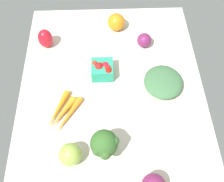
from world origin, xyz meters
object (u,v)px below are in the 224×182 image
Objects in this scene: bell_pepper_red at (45,38)px; carrot_bunch at (63,113)px; leafy_greens_clump at (163,82)px; bell_pepper_orange at (116,22)px; red_onion_near_basket at (144,40)px; heirloom_tomato_green at (70,154)px; broccoli_head at (104,145)px; berry_basket at (103,69)px.

bell_pepper_red is 0.47× the size of carrot_bunch.
leafy_greens_clump is (24.44, 50.28, -1.99)cm from bell_pepper_red.
carrot_bunch is at bearing -25.85° from bell_pepper_orange.
bell_pepper_red is at bearing -91.78° from red_onion_near_basket.
heirloom_tomato_green is at bearing -50.26° from leafy_greens_clump.
red_onion_near_basket is at bearing 46.90° from bell_pepper_orange.
heirloom_tomato_green is at bearing -82.64° from broccoli_head.
heirloom_tomato_green is at bearing -30.05° from red_onion_near_basket.
bell_pepper_orange is 52.07cm from carrot_bunch.
broccoli_head is 63.87cm from bell_pepper_orange.
bell_pepper_red reaches higher than heirloom_tomato_green.
leafy_greens_clump is at bearing 74.56° from berry_basket.
red_onion_near_basket is at bearing 88.22° from bell_pepper_red.
berry_basket is 28.53cm from bell_pepper_orange.
berry_basket is 1.10× the size of bell_pepper_orange.
red_onion_near_basket is 0.70× the size of bell_pepper_red.
carrot_bunch is (-16.59, -15.86, -6.60)cm from broccoli_head.
bell_pepper_red is at bearing -165.93° from heirloom_tomato_green.
red_onion_near_basket is 0.72× the size of berry_basket.
red_onion_near_basket reaches higher than carrot_bunch.
berry_basket is 0.97× the size of bell_pepper_red.
broccoli_head is 35.99cm from berry_basket.
leafy_greens_clump is 2.07× the size of bell_pepper_orange.
berry_basket is 24.85cm from carrot_bunch.
heirloom_tomato_green is 0.86× the size of bell_pepper_red.
leafy_greens_clump is at bearing 106.82° from carrot_bunch.
berry_basket reaches higher than carrot_bunch.
leafy_greens_clump is (6.86, 24.84, -0.88)cm from berry_basket.
heirloom_tomato_green is 56.52cm from bell_pepper_red.
berry_basket is (-35.71, -0.14, -4.45)cm from broccoli_head.
bell_pepper_red is (-53.29, -25.58, -3.34)cm from broccoli_head.
bell_pepper_orange reaches higher than leafy_greens_clump.
bell_pepper_red is at bearing -154.36° from broccoli_head.
bell_pepper_red is (-1.39, -44.65, 1.38)cm from red_onion_near_basket.
berry_basket is at bearing -105.44° from leafy_greens_clump.
broccoli_head is 23.88cm from carrot_bunch.
berry_basket reaches higher than red_onion_near_basket.
leafy_greens_clump is 0.87× the size of carrot_bunch.
red_onion_near_basket is at bearing -166.29° from leafy_greens_clump.
bell_pepper_red reaches higher than berry_basket.
heirloom_tomato_green is at bearing 12.52° from carrot_bunch.
bell_pepper_orange is (-34.53, -17.89, 1.44)cm from leafy_greens_clump.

